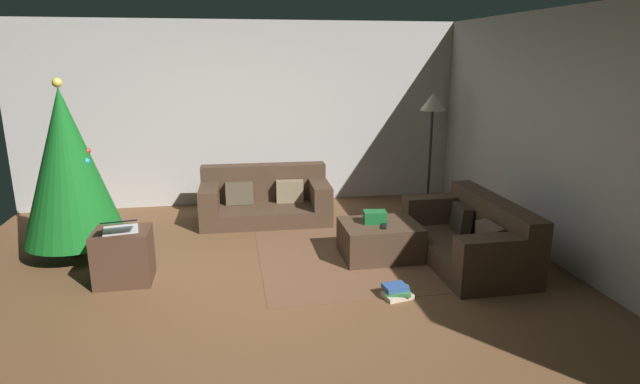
{
  "coord_description": "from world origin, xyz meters",
  "views": [
    {
      "loc": [
        -0.26,
        -4.37,
        2.13
      ],
      "look_at": [
        0.65,
        0.7,
        0.75
      ],
      "focal_mm": 28.84,
      "sensor_mm": 36.0,
      "label": 1
    }
  ],
  "objects": [
    {
      "name": "corner_lamp",
      "position": [
        2.62,
        2.58,
        1.36
      ],
      "size": [
        0.36,
        0.36,
        1.61
      ],
      "color": "black",
      "rests_on": "ground_plane"
    },
    {
      "name": "couch_right",
      "position": [
        2.24,
        0.37,
        0.27
      ],
      "size": [
        0.85,
        1.66,
        0.68
      ],
      "rotation": [
        0.0,
        0.0,
        1.57
      ],
      "color": "#473323",
      "rests_on": "ground_plane"
    },
    {
      "name": "ottoman",
      "position": [
        1.31,
        0.67,
        0.19
      ],
      "size": [
        0.82,
        0.66,
        0.38
      ],
      "primitive_type": "cube",
      "color": "#473323",
      "rests_on": "ground_plane"
    },
    {
      "name": "book_stack",
      "position": [
        1.18,
        -0.3,
        0.05
      ],
      "size": [
        0.28,
        0.26,
        0.11
      ],
      "color": "beige",
      "rests_on": "ground_plane"
    },
    {
      "name": "side_table",
      "position": [
        -1.3,
        0.49,
        0.26
      ],
      "size": [
        0.52,
        0.44,
        0.52
      ],
      "primitive_type": "cube",
      "color": "#4C3323",
      "rests_on": "ground_plane"
    },
    {
      "name": "gift_box",
      "position": [
        1.25,
        0.71,
        0.44
      ],
      "size": [
        0.26,
        0.2,
        0.13
      ],
      "primitive_type": "cube",
      "rotation": [
        0.0,
        0.0,
        -0.12
      ],
      "color": "#19662D",
      "rests_on": "ottoman"
    },
    {
      "name": "ground_plane",
      "position": [
        0.0,
        0.0,
        0.0
      ],
      "size": [
        6.4,
        6.4,
        0.0
      ],
      "primitive_type": "plane",
      "color": "brown"
    },
    {
      "name": "rear_partition",
      "position": [
        0.0,
        3.14,
        1.3
      ],
      "size": [
        6.4,
        0.12,
        2.6
      ],
      "primitive_type": "cube",
      "color": "#BCB7B2",
      "rests_on": "ground_plane"
    },
    {
      "name": "corner_partition",
      "position": [
        3.14,
        0.0,
        1.3
      ],
      "size": [
        0.12,
        6.4,
        2.6
      ],
      "primitive_type": "cube",
      "color": "#B5B0AB",
      "rests_on": "ground_plane"
    },
    {
      "name": "christmas_tree",
      "position": [
        -1.94,
        1.3,
        1.0
      ],
      "size": [
        1.04,
        1.04,
        1.91
      ],
      "color": "brown",
      "rests_on": "ground_plane"
    },
    {
      "name": "tv_remote",
      "position": [
        1.31,
        0.55,
        0.39
      ],
      "size": [
        0.1,
        0.17,
        0.02
      ],
      "primitive_type": "cube",
      "rotation": [
        0.0,
        0.0,
        -0.32
      ],
      "color": "black",
      "rests_on": "ottoman"
    },
    {
      "name": "laptop",
      "position": [
        -1.29,
        0.43,
        0.58
      ],
      "size": [
        0.38,
        0.46,
        0.18
      ],
      "color": "silver",
      "rests_on": "side_table"
    },
    {
      "name": "area_rug",
      "position": [
        1.31,
        0.67,
        0.0
      ],
      "size": [
        2.6,
        2.0,
        0.01
      ],
      "primitive_type": "cube",
      "color": "brown",
      "rests_on": "ground_plane"
    },
    {
      "name": "couch_left",
      "position": [
        0.19,
        2.25,
        0.27
      ],
      "size": [
        1.69,
        0.91,
        0.69
      ],
      "rotation": [
        0.0,
        0.0,
        3.11
      ],
      "color": "#473323",
      "rests_on": "ground_plane"
    }
  ]
}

